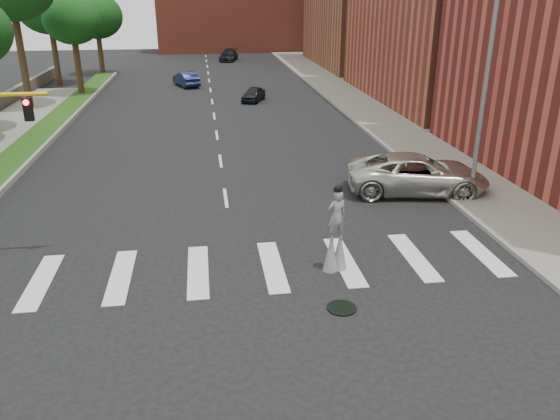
{
  "coord_description": "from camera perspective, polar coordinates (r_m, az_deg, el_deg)",
  "views": [
    {
      "loc": [
        -0.83,
        -15.75,
        8.9
      ],
      "look_at": [
        1.69,
        1.98,
        1.7
      ],
      "focal_mm": 35.0,
      "sensor_mm": 36.0,
      "label": 1
    }
  ],
  "objects": [
    {
      "name": "car_near",
      "position": [
        48.3,
        -2.78,
        11.99
      ],
      "size": [
        2.66,
        3.84,
        1.21
      ],
      "primitive_type": "imported",
      "rotation": [
        0.0,
        0.0,
        -0.38
      ],
      "color": "black",
      "rests_on": "ground"
    },
    {
      "name": "median_curb",
      "position": [
        38.05,
        -22.66,
        6.9
      ],
      "size": [
        0.2,
        60.0,
        0.28
      ],
      "primitive_type": "cube",
      "color": "gray",
      "rests_on": "ground"
    },
    {
      "name": "streetlight",
      "position": [
        25.04,
        20.4,
        11.37
      ],
      "size": [
        2.05,
        0.2,
        9.0
      ],
      "color": "slate",
      "rests_on": "ground"
    },
    {
      "name": "stilt_performer",
      "position": [
        18.44,
        5.87,
        -2.79
      ],
      "size": [
        0.83,
        0.58,
        3.08
      ],
      "rotation": [
        0.0,
        0.0,
        3.33
      ],
      "color": "#362515",
      "rests_on": "ground"
    },
    {
      "name": "sidewalk_right",
      "position": [
        43.77,
        9.97,
        9.97
      ],
      "size": [
        5.0,
        90.0,
        0.18
      ],
      "primitive_type": "cube",
      "color": "slate",
      "rests_on": "ground"
    },
    {
      "name": "tree_5",
      "position": [
        60.66,
        -23.05,
        18.93
      ],
      "size": [
        6.13,
        6.13,
        10.11
      ],
      "color": "#362515",
      "rests_on": "ground"
    },
    {
      "name": "ground_plane",
      "position": [
        18.11,
        -4.45,
        -7.6
      ],
      "size": [
        160.0,
        160.0,
        0.0
      ],
      "primitive_type": "plane",
      "color": "black",
      "rests_on": "ground"
    },
    {
      "name": "grass_median",
      "position": [
        38.33,
        -24.18,
        6.75
      ],
      "size": [
        2.0,
        60.0,
        0.25
      ],
      "primitive_type": "cube",
      "color": "#1D4213",
      "rests_on": "ground"
    },
    {
      "name": "tree_6",
      "position": [
        53.57,
        -20.91,
        17.99
      ],
      "size": [
        4.92,
        4.92,
        8.65
      ],
      "color": "#362515",
      "rests_on": "ground"
    },
    {
      "name": "manhole",
      "position": [
        16.81,
        6.45,
        -10.14
      ],
      "size": [
        0.9,
        0.9,
        0.04
      ],
      "primitive_type": "cylinder",
      "color": "black",
      "rests_on": "ground"
    },
    {
      "name": "tree_7",
      "position": [
        67.43,
        -18.66,
        18.62
      ],
      "size": [
        5.78,
        5.78,
        8.78
      ],
      "color": "#362515",
      "rests_on": "ground"
    },
    {
      "name": "suv_crossing",
      "position": [
        26.5,
        14.13,
        3.68
      ],
      "size": [
        6.97,
        4.09,
        1.82
      ],
      "primitive_type": "imported",
      "rotation": [
        0.0,
        0.0,
        1.4
      ],
      "color": "beige",
      "rests_on": "ground"
    },
    {
      "name": "car_mid",
      "position": [
        56.9,
        -9.78,
        13.33
      ],
      "size": [
        2.91,
        4.6,
        1.43
      ],
      "primitive_type": "imported",
      "rotation": [
        0.0,
        0.0,
        3.49
      ],
      "color": "#161F4D",
      "rests_on": "ground"
    },
    {
      "name": "car_far",
      "position": [
        77.92,
        -5.39,
        15.8
      ],
      "size": [
        3.09,
        5.36,
        1.46
      ],
      "primitive_type": "imported",
      "rotation": [
        0.0,
        0.0,
        -0.22
      ],
      "color": "black",
      "rests_on": "ground"
    }
  ]
}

